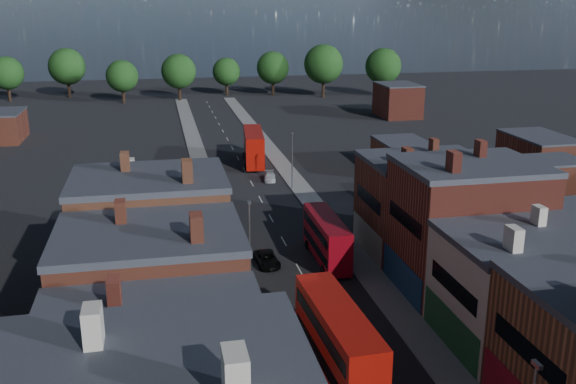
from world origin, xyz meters
name	(u,v)px	position (x,y,z in m)	size (l,w,h in m)	color
pavement_west	(217,216)	(-6.50, 50.00, 0.06)	(3.00, 200.00, 0.12)	gray
pavement_east	(318,210)	(6.50, 50.00, 0.06)	(3.00, 200.00, 0.12)	gray
lamp_post_2	(250,236)	(-5.20, 30.00, 4.70)	(0.25, 0.70, 8.12)	slate
lamp_post_3	(292,157)	(5.20, 60.00, 4.70)	(0.25, 0.70, 8.12)	slate
bus_0	(338,340)	(-1.50, 12.99, 2.89)	(3.59, 12.52, 5.35)	red
bus_1	(327,238)	(3.25, 33.80, 2.50)	(2.75, 10.72, 4.63)	#9E0916
bus_2	(254,146)	(2.09, 75.55, 2.93)	(4.18, 12.82, 5.44)	#A30F07
car_2	(267,259)	(-2.96, 33.83, 0.64)	(2.11, 4.58, 1.27)	black
car_3	(270,177)	(2.86, 65.05, 0.58)	(1.63, 4.01, 1.16)	white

